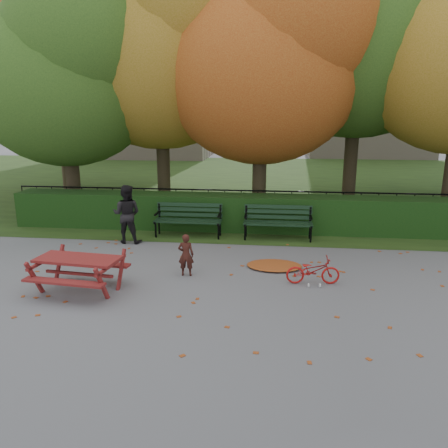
# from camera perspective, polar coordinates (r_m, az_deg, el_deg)

# --- Properties ---
(ground) EXTENTS (90.00, 90.00, 0.00)m
(ground) POSITION_cam_1_polar(r_m,az_deg,el_deg) (8.31, -0.64, -8.74)
(ground) COLOR slate
(ground) RESTS_ON ground
(grass_strip) EXTENTS (90.00, 90.00, 0.00)m
(grass_strip) POSITION_cam_1_polar(r_m,az_deg,el_deg) (21.85, 4.00, 5.71)
(grass_strip) COLOR #1F3213
(grass_strip) RESTS_ON ground
(building_left) EXTENTS (10.00, 7.00, 15.00)m
(building_left) POSITION_cam_1_polar(r_m,az_deg,el_deg) (35.29, -10.57, 20.98)
(building_left) COLOR tan
(building_left) RESTS_ON ground
(building_right) EXTENTS (9.00, 6.00, 12.00)m
(building_right) POSITION_cam_1_polar(r_m,az_deg,el_deg) (36.38, 18.66, 17.92)
(building_right) COLOR tan
(building_right) RESTS_ON ground
(hedge) EXTENTS (13.00, 0.90, 1.00)m
(hedge) POSITION_cam_1_polar(r_m,az_deg,el_deg) (12.43, 1.96, 1.50)
(hedge) COLOR black
(hedge) RESTS_ON ground
(iron_fence) EXTENTS (14.00, 0.04, 1.02)m
(iron_fence) POSITION_cam_1_polar(r_m,az_deg,el_deg) (13.20, 2.25, 2.42)
(iron_fence) COLOR black
(iron_fence) RESTS_ON ground
(tree_a) EXTENTS (5.88, 5.60, 7.48)m
(tree_a) POSITION_cam_1_polar(r_m,az_deg,el_deg) (14.58, -19.45, 18.52)
(tree_a) COLOR black
(tree_a) RESTS_ON ground
(tree_b) EXTENTS (6.72, 6.40, 8.79)m
(tree_b) POSITION_cam_1_polar(r_m,az_deg,el_deg) (14.89, -7.28, 22.50)
(tree_b) COLOR black
(tree_b) RESTS_ON ground
(tree_c) EXTENTS (6.30, 6.00, 8.00)m
(tree_c) POSITION_cam_1_polar(r_m,az_deg,el_deg) (13.64, 6.41, 20.84)
(tree_c) COLOR black
(tree_c) RESTS_ON ground
(tree_d) EXTENTS (7.14, 6.80, 9.58)m
(tree_d) POSITION_cam_1_polar(r_m,az_deg,el_deg) (15.34, 19.10, 23.82)
(tree_d) COLOR black
(tree_d) RESTS_ON ground
(tree_f) EXTENTS (6.93, 6.60, 9.19)m
(tree_f) POSITION_cam_1_polar(r_m,az_deg,el_deg) (18.83, -20.35, 20.91)
(tree_f) COLOR black
(tree_f) RESTS_ON ground
(bench_left) EXTENTS (1.80, 0.57, 0.88)m
(bench_left) POSITION_cam_1_polar(r_m,az_deg,el_deg) (11.83, -4.64, 0.90)
(bench_left) COLOR black
(bench_left) RESTS_ON ground
(bench_right) EXTENTS (1.80, 0.57, 0.88)m
(bench_right) POSITION_cam_1_polar(r_m,az_deg,el_deg) (11.61, 7.06, 0.58)
(bench_right) COLOR black
(bench_right) RESTS_ON ground
(picnic_table) EXTENTS (1.66, 1.39, 0.75)m
(picnic_table) POSITION_cam_1_polar(r_m,az_deg,el_deg) (8.57, -18.49, -5.13)
(picnic_table) COLOR maroon
(picnic_table) RESTS_ON ground
(leaf_pile) EXTENTS (1.38, 1.12, 0.08)m
(leaf_pile) POSITION_cam_1_polar(r_m,az_deg,el_deg) (9.57, 6.58, -5.39)
(leaf_pile) COLOR brown
(leaf_pile) RESTS_ON ground
(leaf_scatter) EXTENTS (9.00, 5.70, 0.01)m
(leaf_scatter) POSITION_cam_1_polar(r_m,az_deg,el_deg) (8.58, -0.38, -7.93)
(leaf_scatter) COLOR brown
(leaf_scatter) RESTS_ON ground
(child) EXTENTS (0.34, 0.23, 0.89)m
(child) POSITION_cam_1_polar(r_m,az_deg,el_deg) (8.96, -5.00, -4.03)
(child) COLOR #3A1812
(child) RESTS_ON ground
(adult) EXTENTS (0.73, 0.57, 1.50)m
(adult) POSITION_cam_1_polar(r_m,az_deg,el_deg) (11.40, -12.59, 1.28)
(adult) COLOR black
(adult) RESTS_ON ground
(bicycle) EXTENTS (1.07, 0.45, 0.55)m
(bicycle) POSITION_cam_1_polar(r_m,az_deg,el_deg) (8.72, 11.54, -5.97)
(bicycle) COLOR #B01210
(bicycle) RESTS_ON ground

